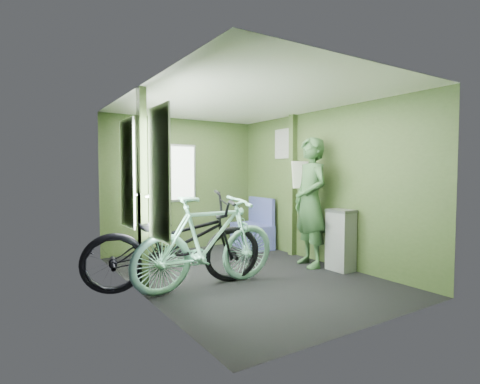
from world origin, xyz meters
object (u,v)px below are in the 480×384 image
at_px(bicycle_mint, 209,289).
at_px(bench_seat, 253,233).
at_px(bicycle_black, 177,289).
at_px(passenger, 310,202).
at_px(waste_box, 341,240).

relative_size(bicycle_mint, bench_seat, 2.06).
distance_m(bicycle_black, bench_seat, 2.64).
bearing_deg(bicycle_black, bicycle_mint, -111.82).
height_order(passenger, waste_box, passenger).
relative_size(bicycle_black, passenger, 1.13).
bearing_deg(bicycle_black, bench_seat, -42.90).
height_order(bicycle_mint, waste_box, waste_box).
bearing_deg(passenger, bicycle_mint, -70.86).
relative_size(bicycle_mint, waste_box, 2.18).
relative_size(bicycle_black, waste_box, 2.47).
bearing_deg(bicycle_mint, passenger, -85.11).
bearing_deg(passenger, bench_seat, -168.91).
bearing_deg(waste_box, passenger, 113.99).
height_order(waste_box, bench_seat, bench_seat).
distance_m(passenger, bench_seat, 1.70).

